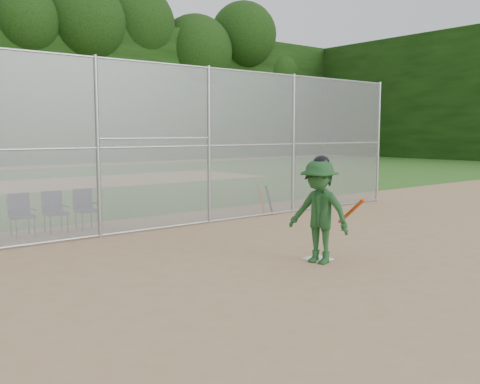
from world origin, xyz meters
TOP-DOWN VIEW (x-y plane):
  - ground at (0.00, 0.00)m, footprint 100.00×100.00m
  - grass_strip at (0.00, 18.00)m, footprint 100.00×100.00m
  - dirt_patch_far at (0.00, 18.00)m, footprint 24.00×24.00m
  - backstop_fence at (0.00, 5.00)m, footprint 16.09×0.09m
  - home_plate at (0.26, 0.52)m, footprint 0.44×0.44m
  - batter_at_plate at (0.06, 0.33)m, footprint 0.98×1.42m
  - water_cooler at (5.80, 5.67)m, footprint 0.34×0.34m
  - spare_bats at (3.11, 5.20)m, footprint 0.36×0.36m
  - chair_3 at (-3.30, 6.23)m, footprint 0.54×0.52m
  - chair_4 at (-2.54, 6.23)m, footprint 0.54×0.52m
  - chair_5 at (-1.78, 6.23)m, footprint 0.54×0.52m

SIDE VIEW (x-z plane):
  - ground at x=0.00m, z-range 0.00..0.00m
  - grass_strip at x=0.00m, z-range 0.01..0.01m
  - dirt_patch_far at x=0.00m, z-range 0.01..0.01m
  - home_plate at x=0.26m, z-range 0.00..0.02m
  - water_cooler at x=5.80m, z-range 0.00..0.43m
  - spare_bats at x=3.11m, z-range 0.00..0.82m
  - chair_3 at x=-3.30m, z-range 0.00..0.96m
  - chair_4 at x=-2.54m, z-range 0.00..0.96m
  - chair_5 at x=-1.78m, z-range 0.00..0.96m
  - batter_at_plate at x=0.06m, z-range -0.03..1.91m
  - backstop_fence at x=0.00m, z-range 0.07..4.07m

